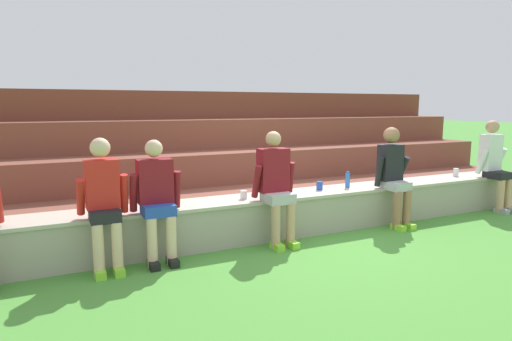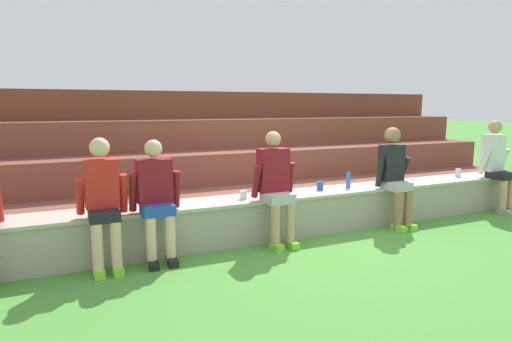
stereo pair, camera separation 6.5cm
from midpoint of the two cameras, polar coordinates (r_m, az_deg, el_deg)
The scene contains 13 objects.
ground_plane at distance 5.82m, azimuth 6.79°, elevation -8.63°, with size 80.00×80.00×0.00m, color #4C9338.
stone_seating_wall at distance 5.98m, azimuth 5.40°, elevation -5.29°, with size 8.24×0.60×0.54m.
brick_bleachers at distance 7.88m, azimuth -3.06°, elevation 1.40°, with size 9.65×2.92×1.96m.
person_left_of_center at distance 4.76m, azimuth -19.70°, elevation -3.70°, with size 0.51×0.49×1.38m.
person_center at distance 4.86m, azimuth -13.23°, elevation -3.39°, with size 0.56×0.48×1.34m.
person_right_of_center at distance 5.35m, azimuth 2.29°, elevation -1.82°, with size 0.55×0.52×1.40m.
person_far_right at distance 6.45m, azimuth 17.32°, elevation -0.32°, with size 0.51×0.53×1.41m.
person_rightmost_edge at distance 8.09m, azimuth 28.57°, elevation 0.91°, with size 0.52×0.55×1.47m.
water_bottle_mid_left at distance 8.56m, azimuth 28.05°, elevation 0.47°, with size 0.08×0.08×0.25m.
water_bottle_center_gap at distance 6.35m, azimuth 11.62°, elevation -1.24°, with size 0.07×0.07×0.23m.
plastic_cup_left_end at distance 6.12m, azimuth 8.03°, elevation -2.00°, with size 0.09×0.09×0.12m, color blue.
plastic_cup_middle at distance 7.97m, azimuth 24.49°, elevation -0.21°, with size 0.09×0.09×0.13m, color white.
plastic_cup_right_end at distance 5.49m, azimuth -1.97°, elevation -3.19°, with size 0.09×0.09×0.11m, color white.
Camera 1 is at (-3.05, -4.67, 1.71)m, focal length 30.54 mm.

